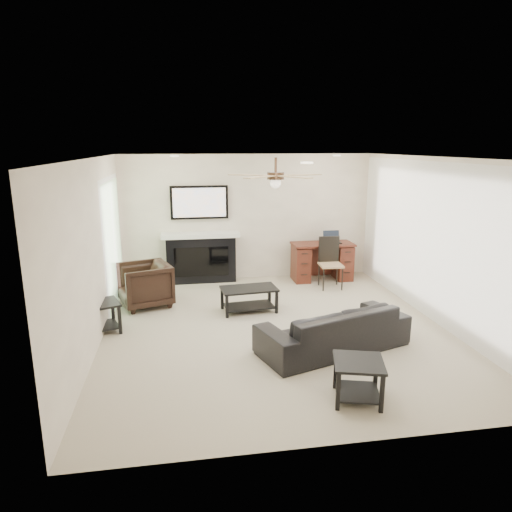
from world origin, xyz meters
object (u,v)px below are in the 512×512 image
at_px(sofa, 333,328).
at_px(fireplace_unit, 201,235).
at_px(armchair, 145,285).
at_px(desk, 322,262).
at_px(coffee_table, 249,299).

bearing_deg(sofa, fireplace_unit, -83.22).
distance_m(sofa, armchair, 3.37).
xyz_separation_m(sofa, fireplace_unit, (-1.59, 3.38, 0.66)).
relative_size(sofa, fireplace_unit, 1.07).
xyz_separation_m(sofa, desk, (0.82, 3.15, 0.08)).
bearing_deg(fireplace_unit, coffee_table, -68.83).
height_order(sofa, fireplace_unit, fireplace_unit).
xyz_separation_m(sofa, armchair, (-2.60, 2.15, 0.07)).
distance_m(armchair, desk, 3.56).
height_order(armchair, desk, desk).
xyz_separation_m(coffee_table, desk, (1.72, 1.55, 0.18)).
bearing_deg(armchair, fireplace_unit, 122.41).
xyz_separation_m(coffee_table, fireplace_unit, (-0.69, 1.78, 0.75)).
bearing_deg(sofa, desk, -123.03).
bearing_deg(armchair, coffee_table, 53.87).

